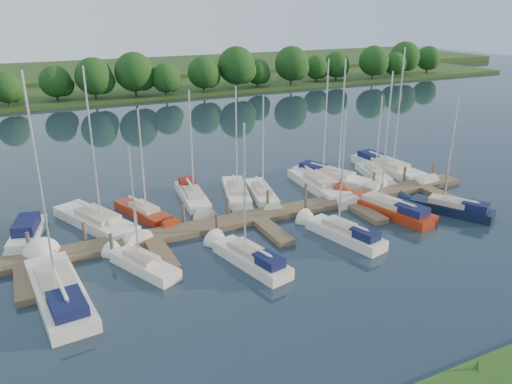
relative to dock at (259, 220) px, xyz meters
name	(u,v)px	position (x,y,z in m)	size (l,w,h in m)	color
ground	(312,266)	(0.00, -7.31, -0.20)	(260.00, 260.00, 0.00)	#192633
dock	(259,220)	(0.00, 0.00, 0.00)	(40.00, 6.00, 0.40)	brown
mooring_pilings	(253,210)	(0.00, 1.13, 0.40)	(38.24, 2.84, 2.00)	#473D33
far_shore	(99,89)	(0.00, 67.69, 0.10)	(180.00, 30.00, 0.60)	#263F18
distant_hill	(80,72)	(0.00, 92.69, 0.50)	(220.00, 40.00, 1.40)	#335023
treeline	(126,75)	(2.56, 54.63, 4.00)	(145.34, 9.86, 8.17)	#38281C
motorboat	(27,234)	(-15.58, 4.59, 0.15)	(2.97, 6.16, 1.68)	white
sailboat_n_2	(100,224)	(-10.76, 4.34, 0.08)	(5.23, 9.24, 11.93)	white
sailboat_n_3	(145,214)	(-7.33, 4.82, 0.07)	(3.34, 6.75, 8.68)	#9A270E
sailboat_n_4	(193,197)	(-2.95, 6.36, 0.12)	(2.48, 7.46, 9.52)	white
sailboat_n_5	(237,194)	(0.68, 5.60, 0.07)	(3.56, 7.62, 9.62)	white
sailboat_n_6	(262,195)	(2.51, 4.52, 0.07)	(2.93, 7.05, 8.96)	white
sailboat_n_7	(321,187)	(7.91, 3.88, 0.08)	(2.59, 9.15, 11.60)	white
sailboat_n_8	(335,177)	(10.48, 5.46, 0.10)	(4.77, 8.93, 11.30)	white
sailboat_n_9	(374,175)	(14.25, 4.53, 0.07)	(2.76, 6.25, 8.00)	white
sailboat_n_10	(390,168)	(16.72, 5.32, 0.12)	(2.79, 9.61, 12.07)	white
sailboat_s_0	(58,290)	(-14.40, -3.91, 0.13)	(3.13, 10.12, 12.67)	white
sailboat_s_1	(142,265)	(-9.51, -3.05, 0.08)	(3.46, 6.00, 8.06)	white
sailboat_s_2	(249,259)	(-3.33, -5.31, 0.14)	(3.00, 7.16, 9.29)	white
sailboat_s_3	(343,234)	(4.02, -4.89, 0.14)	(3.03, 7.14, 9.25)	white
sailboat_s_4	(385,208)	(9.68, -2.46, 0.13)	(3.75, 8.82, 11.14)	#9A270E
sailboat_s_5	(449,209)	(14.04, -4.74, 0.13)	(4.57, 6.87, 9.36)	black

